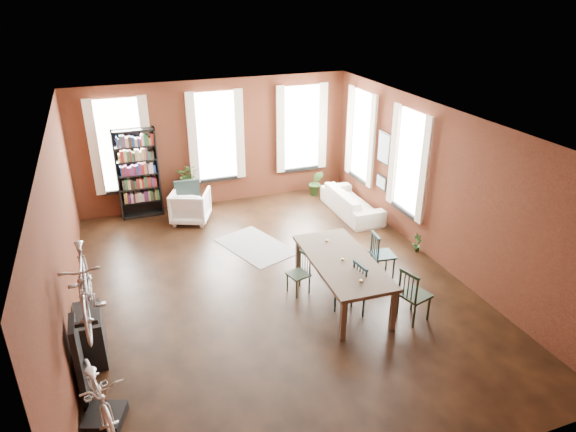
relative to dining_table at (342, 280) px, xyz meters
name	(u,v)px	position (x,y,z in m)	size (l,w,h in m)	color
room	(275,171)	(-0.79, 1.38, 1.73)	(9.00, 9.04, 3.22)	black
dining_table	(342,280)	(0.00, 0.00, 0.00)	(1.08, 2.38, 0.81)	#4D3C2E
dining_chair_a	(350,291)	(-0.08, -0.49, 0.07)	(0.44, 0.44, 0.95)	#193539
dining_chair_b	(298,274)	(-0.66, 0.47, -0.01)	(0.36, 0.36, 0.79)	black
dining_chair_c	(415,294)	(0.90, -0.99, 0.09)	(0.45, 0.45, 0.98)	black
dining_chair_d	(383,255)	(1.12, 0.48, 0.05)	(0.42, 0.42, 0.92)	#1A3839
bookshelf	(138,174)	(-3.04, 5.07, 0.69)	(1.00, 0.32, 2.20)	black
white_armchair	(190,204)	(-1.96, 4.31, 0.04)	(0.86, 0.80, 0.88)	white
cream_sofa	(352,198)	(1.91, 3.37, 0.00)	(2.08, 0.61, 0.81)	beige
striped_rug	(256,246)	(-0.88, 2.49, -0.40)	(1.09, 1.75, 0.01)	black
bike_trainer	(105,418)	(-4.22, -1.56, -0.33)	(0.50, 0.50, 0.14)	black
bike_wall_rack	(79,362)	(-4.44, -1.03, 0.24)	(0.16, 0.60, 1.30)	black
console_table	(90,336)	(-4.32, -0.13, -0.01)	(0.40, 0.80, 0.80)	black
plant_stand	(191,198)	(-1.81, 5.07, -0.12)	(0.29, 0.29, 0.58)	black
plant_by_sofa	(316,190)	(1.54, 4.79, -0.25)	(0.39, 0.71, 0.32)	#2D5522
plant_small	(417,248)	(2.33, 1.07, -0.33)	(0.22, 0.42, 0.15)	#255020
bicycle_floor	(94,369)	(-4.22, -1.56, 0.49)	(0.52, 0.79, 1.50)	silver
bicycle_hung	(80,264)	(-4.19, -1.03, 1.73)	(0.47, 1.00, 1.66)	#A5A8AD
plant_on_stand	(189,178)	(-1.83, 5.10, 0.42)	(0.57, 0.63, 0.49)	#335522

